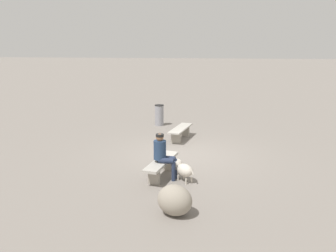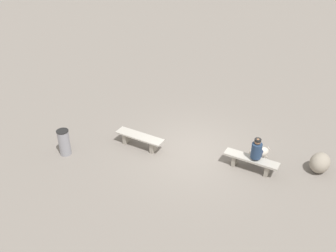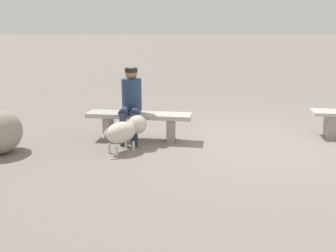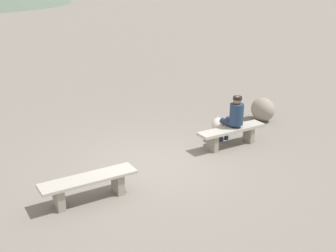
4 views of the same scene
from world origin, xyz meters
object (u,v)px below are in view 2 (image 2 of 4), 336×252
at_px(bench_right, 251,161).
at_px(seated_person, 257,151).
at_px(dog, 259,152).
at_px(trash_bin, 64,142).
at_px(boulder, 320,163).
at_px(bench_left, 140,139).

height_order(bench_right, seated_person, seated_person).
xyz_separation_m(dog, trash_bin, (-6.44, -1.99, 0.14)).
relative_size(trash_bin, boulder, 1.23).
distance_m(bench_left, dog, 4.22).
relative_size(seated_person, trash_bin, 1.32).
bearing_deg(bench_left, bench_right, 9.80).
distance_m(trash_bin, boulder, 8.67).
height_order(bench_left, trash_bin, trash_bin).
relative_size(dog, trash_bin, 0.74).
bearing_deg(dog, seated_person, 39.85).
relative_size(bench_left, boulder, 2.40).
height_order(seated_person, boulder, seated_person).
bearing_deg(boulder, seated_person, -161.86).
relative_size(bench_left, bench_right, 1.01).
xyz_separation_m(seated_person, boulder, (2.00, 0.66, -0.40)).
distance_m(seated_person, boulder, 2.15).
bearing_deg(trash_bin, bench_left, 30.27).
relative_size(bench_left, seated_person, 1.48).
bearing_deg(dog, bench_right, 28.64).
bearing_deg(bench_right, bench_left, -170.20).
xyz_separation_m(dog, boulder, (1.97, 0.12, -0.00)).
relative_size(dog, boulder, 0.91).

